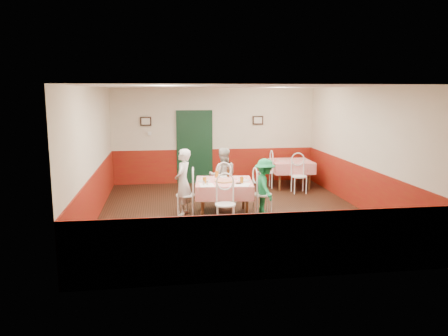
{
  "coord_description": "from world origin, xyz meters",
  "views": [
    {
      "loc": [
        -1.56,
        -9.33,
        2.7
      ],
      "look_at": [
        -0.23,
        -0.04,
        1.05
      ],
      "focal_mm": 35.0,
      "sensor_mm": 36.0,
      "label": 1
    }
  ],
  "objects": [
    {
      "name": "glass_a",
      "position": [
        -0.68,
        -0.24,
        0.83
      ],
      "size": [
        0.08,
        0.08,
        0.14
      ],
      "primitive_type": "cylinder",
      "rotation": [
        0.0,
        0.0,
        -0.11
      ],
      "color": "#BF7219",
      "rests_on": "main_table"
    },
    {
      "name": "second_table",
      "position": [
        2.07,
        2.5,
        0.38
      ],
      "size": [
        1.16,
        1.16,
        0.77
      ],
      "primitive_type": "cube",
      "rotation": [
        0.0,
        0.0,
        -0.04
      ],
      "color": "red",
      "rests_on": "ground"
    },
    {
      "name": "chair_left",
      "position": [
        -1.07,
        0.05,
        0.45
      ],
      "size": [
        0.46,
        0.46,
        0.9
      ],
      "primitive_type": null,
      "rotation": [
        0.0,
        0.0,
        -1.67
      ],
      "color": "white",
      "rests_on": "ground"
    },
    {
      "name": "diner_left",
      "position": [
        -1.12,
        0.06,
        0.74
      ],
      "size": [
        0.51,
        0.62,
        1.47
      ],
      "primitive_type": "imported",
      "rotation": [
        0.0,
        0.0,
        -1.92
      ],
      "color": "gray",
      "rests_on": "ground"
    },
    {
      "name": "chair_right",
      "position": [
        0.62,
        -0.13,
        0.45
      ],
      "size": [
        0.44,
        0.44,
        0.9
      ],
      "primitive_type": null,
      "rotation": [
        0.0,
        0.0,
        1.63
      ],
      "color": "white",
      "rests_on": "ground"
    },
    {
      "name": "main_table",
      "position": [
        -0.23,
        -0.04,
        0.38
      ],
      "size": [
        1.35,
        1.35,
        0.77
      ],
      "primitive_type": "cube",
      "rotation": [
        0.0,
        0.0,
        -0.11
      ],
      "color": "red",
      "rests_on": "ground"
    },
    {
      "name": "right_wall",
      "position": [
        3.0,
        0.0,
        1.4
      ],
      "size": [
        0.1,
        7.0,
        2.8
      ],
      "primitive_type": "cube",
      "color": "beige",
      "rests_on": "ground"
    },
    {
      "name": "chair_near",
      "position": [
        -0.32,
        -0.88,
        0.45
      ],
      "size": [
        0.46,
        0.46,
        0.9
      ],
      "primitive_type": null,
      "rotation": [
        0.0,
        0.0,
        -0.1
      ],
      "color": "white",
      "rests_on": "ground"
    },
    {
      "name": "wallet",
      "position": [
        0.03,
        -0.38,
        0.77
      ],
      "size": [
        0.12,
        0.1,
        0.02
      ],
      "primitive_type": "cube",
      "rotation": [
        0.0,
        0.0,
        -0.11
      ],
      "color": "black",
      "rests_on": "main_table"
    },
    {
      "name": "shaker_c",
      "position": [
        -0.71,
        -0.35,
        0.81
      ],
      "size": [
        0.04,
        0.04,
        0.09
      ],
      "primitive_type": "cylinder",
      "rotation": [
        0.0,
        0.0,
        -0.11
      ],
      "color": "#B23319",
      "rests_on": "main_table"
    },
    {
      "name": "wainscot_left",
      "position": [
        -2.98,
        0.0,
        0.5
      ],
      "size": [
        0.03,
        7.0,
        1.0
      ],
      "primitive_type": "cube",
      "color": "maroon",
      "rests_on": "ground"
    },
    {
      "name": "shaker_b",
      "position": [
        -0.64,
        -0.44,
        0.81
      ],
      "size": [
        0.04,
        0.04,
        0.09
      ],
      "primitive_type": "cylinder",
      "rotation": [
        0.0,
        0.0,
        -0.11
      ],
      "color": "silver",
      "rests_on": "main_table"
    },
    {
      "name": "chair_second_a",
      "position": [
        1.32,
        2.5,
        0.45
      ],
      "size": [
        0.44,
        0.44,
        0.9
      ],
      "primitive_type": null,
      "rotation": [
        0.0,
        0.0,
        -1.61
      ],
      "color": "white",
      "rests_on": "ground"
    },
    {
      "name": "diner_far",
      "position": [
        -0.13,
        0.85,
        0.69
      ],
      "size": [
        0.72,
        0.59,
        1.38
      ],
      "primitive_type": "imported",
      "rotation": [
        0.0,
        0.0,
        3.04
      ],
      "color": "gray",
      "rests_on": "ground"
    },
    {
      "name": "glass_c",
      "position": [
        -0.33,
        0.4,
        0.83
      ],
      "size": [
        0.09,
        0.09,
        0.15
      ],
      "primitive_type": "cylinder",
      "rotation": [
        0.0,
        0.0,
        -0.11
      ],
      "color": "#BF7219",
      "rests_on": "main_table"
    },
    {
      "name": "wainscot_back",
      "position": [
        0.0,
        3.48,
        0.5
      ],
      "size": [
        6.0,
        0.03,
        1.0
      ],
      "primitive_type": "cube",
      "color": "maroon",
      "rests_on": "ground"
    },
    {
      "name": "chair_far",
      "position": [
        -0.13,
        0.81,
        0.45
      ],
      "size": [
        0.42,
        0.42,
        0.9
      ],
      "primitive_type": null,
      "rotation": [
        0.0,
        0.0,
        3.14
      ],
      "color": "white",
      "rests_on": "ground"
    },
    {
      "name": "floor",
      "position": [
        0.0,
        0.0,
        0.0
      ],
      "size": [
        7.0,
        7.0,
        0.0
      ],
      "primitive_type": "plane",
      "color": "black",
      "rests_on": "ground"
    },
    {
      "name": "wainscot_front",
      "position": [
        0.0,
        -3.48,
        0.5
      ],
      "size": [
        6.0,
        0.03,
        1.0
      ],
      "primitive_type": "cube",
      "color": "maroon",
      "rests_on": "ground"
    },
    {
      "name": "beer_bottle",
      "position": [
        -0.08,
        0.35,
        0.87
      ],
      "size": [
        0.07,
        0.07,
        0.23
      ],
      "primitive_type": "cylinder",
      "rotation": [
        0.0,
        0.0,
        -0.11
      ],
      "color": "#381C0A",
      "rests_on": "main_table"
    },
    {
      "name": "picture_left",
      "position": [
        -2.0,
        3.45,
        1.85
      ],
      "size": [
        0.32,
        0.03,
        0.26
      ],
      "primitive_type": "cube",
      "color": "black",
      "rests_on": "back_wall"
    },
    {
      "name": "picture_right",
      "position": [
        1.3,
        3.45,
        1.85
      ],
      "size": [
        0.32,
        0.03,
        0.26
      ],
      "primitive_type": "cube",
      "color": "black",
      "rests_on": "back_wall"
    },
    {
      "name": "plate_right",
      "position": [
        0.21,
        -0.07,
        0.77
      ],
      "size": [
        0.28,
        0.28,
        0.01
      ],
      "primitive_type": "cylinder",
      "rotation": [
        0.0,
        0.0,
        -0.11
      ],
      "color": "white",
      "rests_on": "main_table"
    },
    {
      "name": "door",
      "position": [
        -0.6,
        3.45,
        1.05
      ],
      "size": [
        0.96,
        0.06,
        2.1
      ],
      "primitive_type": "cube",
      "color": "black",
      "rests_on": "ground"
    },
    {
      "name": "ceiling",
      "position": [
        0.0,
        0.0,
        2.8
      ],
      "size": [
        7.0,
        7.0,
        0.0
      ],
      "primitive_type": "plane",
      "color": "white",
      "rests_on": "back_wall"
    },
    {
      "name": "menu_right",
      "position": [
        0.11,
        -0.48,
        0.76
      ],
      "size": [
        0.41,
        0.47,
        0.0
      ],
      "primitive_type": "cube",
      "rotation": [
        0.0,
        0.0,
        -0.32
      ],
      "color": "white",
      "rests_on": "main_table"
    },
    {
      "name": "pizza",
      "position": [
        -0.23,
        -0.12,
        0.77
      ],
      "size": [
        0.45,
        0.45,
        0.03
      ],
      "primitive_type": "cylinder",
      "rotation": [
        0.0,
        0.0,
        -0.11
      ],
      "color": "#B74723",
      "rests_on": "main_table"
    },
    {
      "name": "shaker_a",
      "position": [
        -0.71,
        -0.42,
        0.81
      ],
      "size": [
        0.04,
        0.04,
        0.09
      ],
      "primitive_type": "cylinder",
      "rotation": [
        0.0,
        0.0,
        -0.11
      ],
      "color": "silver",
      "rests_on": "main_table"
    },
    {
      "name": "diner_right",
      "position": [
        0.67,
        -0.14,
        0.63
      ],
      "size": [
        0.49,
        0.82,
        1.25
      ],
      "primitive_type": "imported",
      "rotation": [
        0.0,
        0.0,
        1.61
      ],
      "color": "gray",
      "rests_on": "ground"
    },
    {
      "name": "front_wall",
      "position": [
        0.0,
        -3.5,
        1.4
      ],
      "size": [
        6.0,
        0.1,
        2.8
      ],
      "primitive_type": "cube",
      "color": "beige",
      "rests_on": "ground"
    },
    {
      "name": "plate_left",
      "position": [
        -0.67,
        -0.02,
        0.77
      ],
      "size": [
        0.28,
        0.28,
        0.01
      ],
      "primitive_type": "cylinder",
      "rotation": [
        0.0,
        0.0,
        -0.11
      ],
      "color": "white",
      "rests_on": "main_table"
    },
    {
      "name": "plate_far",
      "position": [
        -0.17,
        0.4,
        0.77
      ],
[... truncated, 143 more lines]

